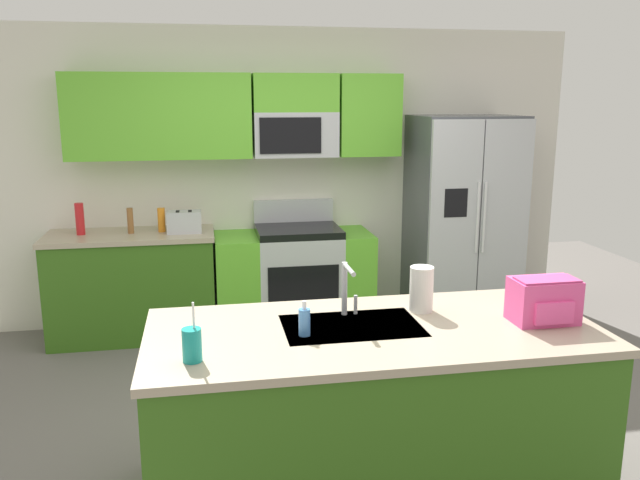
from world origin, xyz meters
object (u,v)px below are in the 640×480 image
at_px(toaster, 184,222).
at_px(pepper_mill, 130,221).
at_px(bottle_red, 80,219).
at_px(sink_faucet, 347,285).
at_px(drink_cup_teal, 192,345).
at_px(range_oven, 294,278).
at_px(refrigerator, 463,220).
at_px(bottle_orange, 161,220).
at_px(backpack, 544,300).
at_px(paper_towel_roll, 421,289).
at_px(soap_dispenser, 304,322).

xyz_separation_m(toaster, pepper_mill, (-0.44, 0.05, 0.02)).
xyz_separation_m(bottle_red, sink_faucet, (1.70, -2.36, 0.04)).
bearing_deg(sink_faucet, pepper_mill, 119.12).
bearing_deg(drink_cup_teal, range_oven, 73.33).
height_order(refrigerator, bottle_orange, refrigerator).
distance_m(range_oven, drink_cup_teal, 2.96).
height_order(bottle_orange, backpack, backpack).
bearing_deg(refrigerator, bottle_orange, 178.00).
relative_size(bottle_orange, sink_faucet, 0.71).
distance_m(refrigerator, bottle_red, 3.29).
height_order(pepper_mill, paper_towel_roll, paper_towel_roll).
bearing_deg(bottle_red, refrigerator, -1.59).
bearing_deg(drink_cup_teal, pepper_mill, 100.71).
bearing_deg(sink_faucet, paper_towel_roll, 1.68).
bearing_deg(toaster, bottle_red, 175.10).
height_order(refrigerator, drink_cup_teal, refrigerator).
xyz_separation_m(paper_towel_roll, backpack, (0.55, -0.27, -0.00)).
relative_size(toaster, drink_cup_teal, 1.05).
height_order(soap_dispenser, backpack, backpack).
height_order(bottle_orange, sink_faucet, sink_faucet).
relative_size(range_oven, pepper_mill, 6.41).
bearing_deg(paper_towel_roll, sink_faucet, -178.32).
distance_m(pepper_mill, backpack, 3.45).
bearing_deg(range_oven, bottle_orange, 178.95).
bearing_deg(bottle_orange, refrigerator, -2.00).
bearing_deg(bottle_red, backpack, -44.67).
relative_size(sink_faucet, soap_dispenser, 1.66).
distance_m(sink_faucet, paper_towel_roll, 0.41).
bearing_deg(range_oven, pepper_mill, -179.89).
bearing_deg(drink_cup_teal, bottle_orange, 95.65).
relative_size(range_oven, bottle_orange, 6.77).
bearing_deg(refrigerator, paper_towel_roll, -117.53).
height_order(range_oven, soap_dispenser, range_oven).
relative_size(bottle_orange, backpack, 0.63).
bearing_deg(toaster, pepper_mill, 173.48).
xyz_separation_m(range_oven, drink_cup_teal, (-0.84, -2.79, 0.53)).
height_order(range_oven, sink_faucet, sink_faucet).
height_order(sink_faucet, drink_cup_teal, sink_faucet).
height_order(refrigerator, pepper_mill, refrigerator).
relative_size(pepper_mill, drink_cup_teal, 0.80).
distance_m(pepper_mill, bottle_orange, 0.25).
relative_size(pepper_mill, bottle_red, 0.81).
bearing_deg(refrigerator, pepper_mill, 178.62).
relative_size(bottle_orange, drink_cup_teal, 0.75).
bearing_deg(toaster, sink_faucet, -69.28).
bearing_deg(drink_cup_teal, soap_dispenser, 22.65).
bearing_deg(backpack, paper_towel_roll, 153.35).
relative_size(toaster, bottle_orange, 1.39).
height_order(range_oven, paper_towel_roll, paper_towel_roll).
distance_m(refrigerator, toaster, 2.45).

